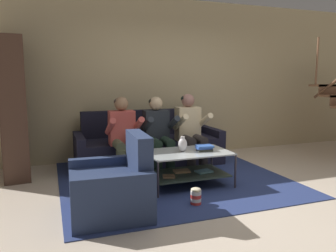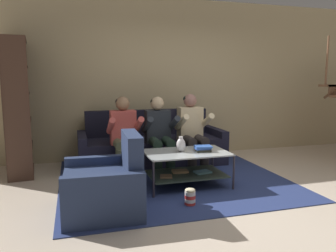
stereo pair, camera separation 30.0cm
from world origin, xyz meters
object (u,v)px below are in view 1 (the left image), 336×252
Objects in this scene: couch at (149,147)px; bookshelf at (11,123)px; armchair at (113,188)px; person_seated_right at (191,128)px; popcorn_tub at (196,196)px; person_seated_middle at (158,131)px; coffee_table at (188,163)px; vase at (183,144)px; person_seated_left at (124,133)px; book_stack at (204,148)px.

couch is 2.17m from bookshelf.
person_seated_right is at bearing 41.65° from armchair.
person_seated_right is 5.95× the size of popcorn_tub.
coffee_table is at bearing -76.09° from person_seated_middle.
person_seated_middle is at bearing 89.73° from popcorn_tub.
couch is at bearing 95.34° from vase.
person_seated_middle is at bearing -15.31° from bookshelf.
armchair is (-1.14, -0.60, -0.03)m from coffee_table.
person_seated_left reaches higher than coffee_table.
person_seated_middle is 0.97× the size of person_seated_right.
bookshelf is (-2.11, 0.05, 0.50)m from couch.
person_seated_left is 1.60m from popcorn_tub.
couch is 11.91× the size of popcorn_tub.
couch is 0.63m from person_seated_middle.
coffee_table is at bearing -25.15° from vase.
couch reaches higher than armchair.
person_seated_left is 1.23m from book_stack.
person_seated_middle is at bearing -0.11° from person_seated_left.
armchair is at bearing 175.35° from popcorn_tub.
couch is at bearing 135.81° from person_seated_right.
armchair is 4.52× the size of popcorn_tub.
bookshelf reaches higher than vase.
bookshelf is at bearing 151.92° from book_stack.
person_seated_middle is 0.83m from coffee_table.
book_stack is (0.30, -0.06, -0.06)m from vase.
popcorn_tub is at bearing -69.14° from person_seated_left.
popcorn_tub is (-0.01, -1.94, -0.20)m from couch.
person_seated_middle reaches higher than armchair.
person_seated_left is 0.97m from vase.
couch is 1.95m from popcorn_tub.
book_stack is (0.23, -0.03, 0.20)m from coffee_table.
armchair is at bearing -149.63° from vase.
person_seated_right is 1.09× the size of coffee_table.
armchair reaches higher than popcorn_tub.
armchair reaches higher than coffee_table.
book_stack is (0.41, -1.30, 0.21)m from couch.
book_stack is 2.87m from bookshelf.
vase is (0.12, -1.23, 0.27)m from couch.
vase is at bearing 30.37° from armchair.
person_seated_right is 0.83m from vase.
person_seated_left is at bearing -135.69° from couch.
person_seated_right is at bearing 63.86° from coffee_table.
person_seated_left is 4.85× the size of book_stack.
armchair is (-1.50, -1.33, -0.38)m from person_seated_right.
bookshelf is (-1.56, 0.58, 0.15)m from person_seated_left.
person_seated_right reaches higher than armchair.
person_seated_left is 1.29× the size of armchair.
person_seated_right reaches higher than vase.
bookshelf is (-2.65, 0.57, 0.14)m from person_seated_right.
coffee_table is at bearing -81.83° from couch.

